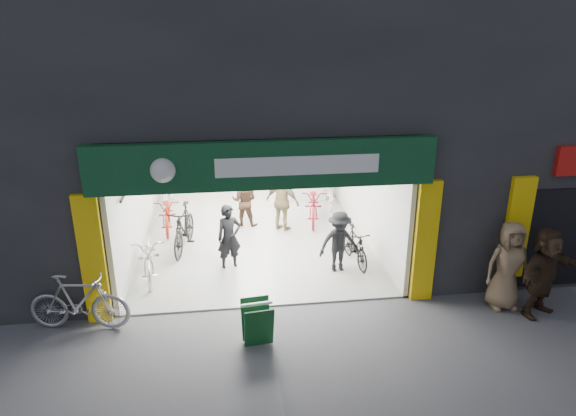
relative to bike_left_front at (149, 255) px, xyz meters
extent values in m
plane|color=#56565B|center=(2.50, -1.72, -0.53)|extent=(60.00, 60.00, 0.00)
cube|color=#232326|center=(3.50, 3.28, 5.22)|extent=(16.00, 10.00, 4.50)
cube|color=#232326|center=(-3.00, 3.28, 1.22)|extent=(5.00, 10.00, 3.50)
cube|color=#232326|center=(8.50, 3.28, 1.22)|extent=(6.00, 10.00, 3.50)
cube|color=#9E9E99|center=(2.50, 2.28, -0.51)|extent=(6.00, 8.00, 0.04)
cube|color=silver|center=(2.50, 6.38, 1.07)|extent=(6.00, 0.20, 3.20)
cube|color=silver|center=(-0.45, 2.28, 1.07)|extent=(0.10, 8.00, 3.20)
cube|color=silver|center=(5.45, 2.28, 1.07)|extent=(0.10, 8.00, 3.20)
cube|color=white|center=(2.50, 2.28, 2.72)|extent=(6.00, 8.00, 0.10)
cube|color=black|center=(2.50, -1.62, 2.82)|extent=(6.00, 0.30, 0.30)
cube|color=#0C3820|center=(2.50, -1.84, 2.52)|extent=(6.40, 0.25, 0.90)
cube|color=white|center=(3.10, -1.98, 2.52)|extent=(3.00, 0.02, 0.35)
cube|color=yellow|center=(-0.75, -1.78, 0.77)|extent=(0.45, 0.12, 2.60)
cube|color=yellow|center=(5.75, -1.78, 0.77)|extent=(0.45, 0.12, 2.60)
cube|color=yellow|center=(7.70, -1.78, 0.97)|extent=(0.50, 0.12, 2.20)
cube|color=black|center=(9.00, -1.74, 0.67)|extent=(3.00, 0.06, 2.20)
cylinder|color=black|center=(-0.32, 1.68, 1.57)|extent=(0.06, 5.00, 0.06)
cube|color=silver|center=(4.30, 4.78, -0.03)|extent=(1.40, 0.60, 1.00)
cube|color=white|center=(2.50, -0.52, 2.65)|extent=(1.30, 0.35, 0.04)
cube|color=white|center=(2.50, 1.28, 2.65)|extent=(1.30, 0.35, 0.04)
cube|color=white|center=(2.50, 3.08, 2.65)|extent=(1.30, 0.35, 0.04)
cube|color=white|center=(2.50, 4.88, 2.65)|extent=(1.30, 0.35, 0.04)
imported|color=silver|center=(0.00, 0.00, 0.00)|extent=(0.97, 2.10, 1.06)
imported|color=black|center=(0.70, 1.33, 0.06)|extent=(0.90, 2.04, 1.19)
imported|color=maroon|center=(0.17, 2.76, -0.03)|extent=(0.80, 1.94, 0.99)
imported|color=silver|center=(0.00, 4.77, 0.01)|extent=(0.61, 1.84, 1.09)
imported|color=black|center=(4.78, -0.01, -0.07)|extent=(0.60, 1.59, 0.93)
imported|color=maroon|center=(4.30, 2.84, 0.00)|extent=(1.06, 2.12, 1.07)
imported|color=silver|center=(5.00, 4.12, -0.01)|extent=(0.62, 1.77, 1.04)
imported|color=#A5A4A9|center=(-1.04, -2.02, 0.04)|extent=(1.96, 0.80, 1.14)
imported|color=black|center=(1.82, 0.15, 0.26)|extent=(0.66, 0.52, 1.58)
imported|color=#39251A|center=(2.30, 2.78, 0.22)|extent=(0.86, 0.75, 1.50)
imported|color=black|center=(4.30, -0.38, 0.22)|extent=(1.04, 0.70, 1.49)
imported|color=olive|center=(3.32, 2.25, 0.32)|extent=(1.05, 0.93, 1.71)
imported|color=#82694C|center=(7.29, -2.30, 0.39)|extent=(0.93, 0.64, 1.85)
imported|color=#322216|center=(7.84, -2.64, 0.39)|extent=(1.78, 1.23, 1.85)
cube|color=#10431D|center=(2.26, -3.10, -0.10)|extent=(0.54, 0.26, 0.80)
cube|color=#10431D|center=(2.22, -2.76, -0.10)|extent=(0.54, 0.26, 0.80)
cube|color=white|center=(2.24, -2.93, 0.29)|extent=(0.55, 0.11, 0.05)
camera|label=1|loc=(1.75, -10.84, 5.00)|focal=32.00mm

